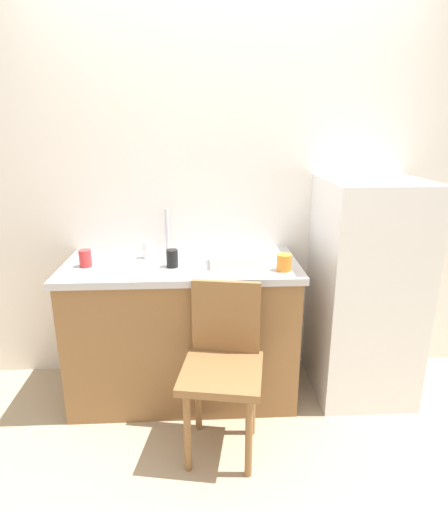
% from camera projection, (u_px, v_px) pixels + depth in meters
% --- Properties ---
extents(ground_plane, '(8.00, 8.00, 0.00)m').
position_uv_depth(ground_plane, '(234.00, 465.00, 2.15)').
color(ground_plane, tan).
extents(back_wall, '(4.80, 0.10, 2.69)m').
position_uv_depth(back_wall, '(224.00, 175.00, 2.71)').
color(back_wall, white).
rests_on(back_wall, ground_plane).
extents(cabinet_base, '(1.34, 0.60, 0.84)m').
position_uv_depth(cabinet_base, '(184.00, 332.00, 2.63)').
color(cabinet_base, olive).
rests_on(cabinet_base, ground_plane).
extents(countertop, '(1.38, 0.64, 0.04)m').
position_uv_depth(countertop, '(181.00, 265.00, 2.50)').
color(countertop, '#B7B7BC').
rests_on(countertop, cabinet_base).
extents(faucet, '(0.02, 0.02, 0.27)m').
position_uv_depth(faucet, '(167.00, 230.00, 2.69)').
color(faucet, '#B7B7BC').
rests_on(faucet, countertop).
extents(refrigerator, '(0.57, 0.61, 1.36)m').
position_uv_depth(refrigerator, '(365.00, 290.00, 2.61)').
color(refrigerator, white).
rests_on(refrigerator, ground_plane).
extents(chair, '(0.46, 0.46, 0.89)m').
position_uv_depth(chair, '(223.00, 361.00, 2.16)').
color(chair, olive).
rests_on(chair, ground_plane).
extents(dish_tray, '(0.28, 0.20, 0.05)m').
position_uv_depth(dish_tray, '(234.00, 261.00, 2.44)').
color(dish_tray, white).
rests_on(dish_tray, countertop).
extents(cup_black, '(0.07, 0.07, 0.10)m').
position_uv_depth(cup_black, '(172.00, 258.00, 2.40)').
color(cup_black, black).
rests_on(cup_black, countertop).
extents(cup_orange, '(0.08, 0.08, 0.09)m').
position_uv_depth(cup_orange, '(284.00, 262.00, 2.34)').
color(cup_orange, orange).
rests_on(cup_orange, countertop).
extents(cup_white, '(0.07, 0.07, 0.11)m').
position_uv_depth(cup_white, '(148.00, 250.00, 2.56)').
color(cup_white, white).
rests_on(cup_white, countertop).
extents(cup_red, '(0.07, 0.07, 0.10)m').
position_uv_depth(cup_red, '(85.00, 258.00, 2.41)').
color(cup_red, red).
rests_on(cup_red, countertop).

